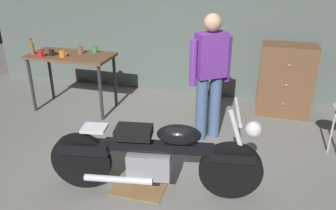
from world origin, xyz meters
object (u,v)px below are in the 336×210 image
motorcycle (156,155)px  mug_green_speckled (95,49)px  mug_black_matte (52,53)px  person_standing (210,73)px  mug_red_diner (41,53)px  bottle (32,48)px  mug_brown_stoneware (81,50)px  mug_orange_travel (62,54)px  wooden_dresser (286,80)px

motorcycle → mug_green_speckled: motorcycle is taller
mug_black_matte → mug_green_speckled: size_ratio=0.92×
person_standing → mug_red_diner: bearing=-39.7°
mug_red_diner → bottle: 0.23m
mug_brown_stoneware → bottle: 0.73m
mug_orange_travel → mug_red_diner: 0.33m
mug_brown_stoneware → bottle: bearing=-162.4°
mug_green_speckled → mug_brown_stoneware: size_ratio=1.08×
mug_red_diner → mug_black_matte: bearing=40.7°
motorcycle → mug_black_matte: bearing=134.6°
mug_orange_travel → mug_green_speckled: bearing=45.8°
wooden_dresser → mug_black_matte: bearing=-166.3°
motorcycle → mug_black_matte: 2.69m
person_standing → mug_red_diner: (-2.57, 0.14, 0.03)m
person_standing → wooden_dresser: person_standing is taller
wooden_dresser → mug_orange_travel: wooden_dresser is taller
mug_brown_stoneware → mug_black_matte: bearing=-150.3°
motorcycle → mug_orange_travel: 2.53m
bottle → mug_green_speckled: bearing=21.8°
wooden_dresser → bottle: (-3.78, -0.85, 0.45)m
mug_green_speckled → bottle: bearing=-158.2°
mug_green_speckled → mug_red_diner: (-0.67, -0.44, 0.00)m
mug_green_speckled → mug_orange_travel: bearing=-134.2°
mug_black_matte → mug_brown_stoneware: bearing=29.7°
mug_green_speckled → wooden_dresser: bearing=9.8°
motorcycle → bottle: bottle is taller
mug_black_matte → mug_red_diner: 0.16m
motorcycle → mug_red_diner: bearing=138.0°
motorcycle → person_standing: bearing=67.5°
mug_brown_stoneware → motorcycle: bearing=-45.2°
mug_orange_travel → mug_black_matte: bearing=173.8°
mug_black_matte → bottle: bearing=-178.2°
wooden_dresser → mug_green_speckled: (-2.91, -0.50, 0.40)m
mug_green_speckled → person_standing: bearing=-17.1°
mug_green_speckled → bottle: 0.94m
motorcycle → person_standing: (0.31, 1.32, 0.48)m
mug_orange_travel → mug_green_speckled: size_ratio=0.99×
mug_brown_stoneware → mug_green_speckled: bearing=36.2°
mug_black_matte → bottle: (-0.33, -0.01, 0.05)m
mug_green_speckled → bottle: bottle is taller
wooden_dresser → person_standing: bearing=-132.6°
mug_green_speckled → mug_red_diner: bearing=-146.3°
mug_brown_stoneware → mug_orange_travel: bearing=-127.1°
mug_orange_travel → bottle: size_ratio=0.50×
mug_black_matte → bottle: 0.33m
mug_green_speckled → mug_black_matte: bearing=-148.1°
wooden_dresser → mug_orange_travel: (-3.25, -0.86, 0.40)m
mug_red_diner → mug_orange_travel: bearing=14.9°
mug_red_diner → bottle: (-0.20, 0.09, 0.05)m
motorcycle → wooden_dresser: wooden_dresser is taller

